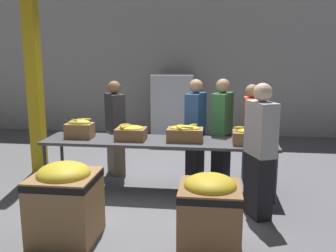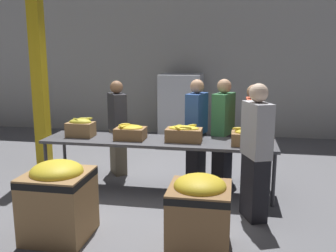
# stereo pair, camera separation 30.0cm
# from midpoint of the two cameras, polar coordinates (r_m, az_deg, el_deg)

# --- Properties ---
(ground_plane) EXTENTS (30.00, 30.00, 0.00)m
(ground_plane) POSITION_cam_midpoint_polar(r_m,az_deg,el_deg) (5.52, -2.93, -9.81)
(ground_plane) COLOR slate
(wall_back) EXTENTS (16.00, 0.08, 4.00)m
(wall_back) POSITION_cam_midpoint_polar(r_m,az_deg,el_deg) (9.02, 1.33, 11.39)
(wall_back) COLOR #B7B7B2
(wall_back) RESTS_ON ground_plane
(sorting_table) EXTENTS (3.28, 0.71, 0.76)m
(sorting_table) POSITION_cam_midpoint_polar(r_m,az_deg,el_deg) (5.30, -3.00, -2.65)
(sorting_table) COLOR #4C4C51
(sorting_table) RESTS_ON ground_plane
(banana_box_0) EXTENTS (0.39, 0.27, 0.28)m
(banana_box_0) POSITION_cam_midpoint_polar(r_m,az_deg,el_deg) (5.60, -14.82, -0.36)
(banana_box_0) COLOR #A37A4C
(banana_box_0) RESTS_ON sorting_table
(banana_box_1) EXTENTS (0.42, 0.32, 0.22)m
(banana_box_1) POSITION_cam_midpoint_polar(r_m,az_deg,el_deg) (5.33, -7.29, -0.97)
(banana_box_1) COLOR olive
(banana_box_1) RESTS_ON sorting_table
(banana_box_2) EXTENTS (0.50, 0.32, 0.24)m
(banana_box_2) POSITION_cam_midpoint_polar(r_m,az_deg,el_deg) (5.20, 0.96, -1.10)
(banana_box_2) COLOR olive
(banana_box_2) RESTS_ON sorting_table
(banana_box_3) EXTENTS (0.40, 0.31, 0.24)m
(banana_box_3) POSITION_cam_midpoint_polar(r_m,az_deg,el_deg) (5.13, 10.39, -1.51)
(banana_box_3) COLOR olive
(banana_box_3) RESTS_ON sorting_table
(volunteer_0) EXTENTS (0.40, 0.45, 1.53)m
(volunteer_0) POSITION_cam_midpoint_polar(r_m,az_deg,el_deg) (6.10, -9.43, -0.43)
(volunteer_0) COLOR #6B604C
(volunteer_0) RESTS_ON ground_plane
(volunteer_1) EXTENTS (0.35, 0.47, 1.59)m
(volunteer_1) POSITION_cam_midpoint_polar(r_m,az_deg,el_deg) (5.76, 6.72, -0.77)
(volunteer_1) COLOR black
(volunteer_1) RESTS_ON ground_plane
(volunteer_2) EXTENTS (0.32, 0.46, 1.58)m
(volunteer_2) POSITION_cam_midpoint_polar(r_m,az_deg,el_deg) (5.76, 2.72, -0.75)
(volunteer_2) COLOR black
(volunteer_2) RESTS_ON ground_plane
(volunteer_3) EXTENTS (0.37, 0.49, 1.63)m
(volunteer_3) POSITION_cam_midpoint_polar(r_m,az_deg,el_deg) (4.55, 11.99, -3.90)
(volunteer_3) COLOR black
(volunteer_3) RESTS_ON ground_plane
(volunteer_4) EXTENTS (0.21, 0.41, 1.51)m
(volunteer_4) POSITION_cam_midpoint_polar(r_m,az_deg,el_deg) (5.80, 10.98, -1.22)
(volunteer_4) COLOR #2D3856
(volunteer_4) RESTS_ON ground_plane
(donation_bin_0) EXTENTS (0.66, 0.66, 0.85)m
(donation_bin_0) POSITION_cam_midpoint_polar(r_m,az_deg,el_deg) (4.20, -17.42, -10.68)
(donation_bin_0) COLOR #A37A4C
(donation_bin_0) RESTS_ON ground_plane
(donation_bin_1) EXTENTS (0.62, 0.62, 0.79)m
(donation_bin_1) POSITION_cam_midpoint_polar(r_m,az_deg,el_deg) (3.87, 4.10, -12.67)
(donation_bin_1) COLOR olive
(donation_bin_1) RESTS_ON ground_plane
(support_pillar) EXTENTS (0.20, 0.20, 4.00)m
(support_pillar) POSITION_cam_midpoint_polar(r_m,az_deg,el_deg) (6.49, -21.25, 10.68)
(support_pillar) COLOR gold
(support_pillar) RESTS_ON ground_plane
(pallet_stack_0) EXTENTS (0.99, 0.99, 1.49)m
(pallet_stack_0) POSITION_cam_midpoint_polar(r_m,az_deg,el_deg) (8.48, -0.13, 2.82)
(pallet_stack_0) COLOR olive
(pallet_stack_0) RESTS_ON ground_plane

